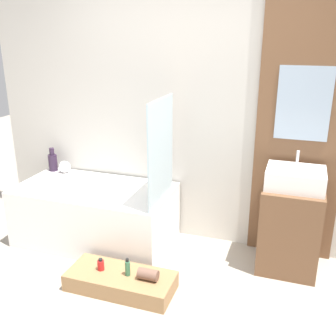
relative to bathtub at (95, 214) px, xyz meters
name	(u,v)px	position (x,y,z in m)	size (l,w,h in m)	color
wall_tiled_back	(195,109)	(0.87, 0.44, 1.01)	(4.20, 0.06, 2.60)	beige
wall_wood_accent	(302,116)	(1.82, 0.39, 1.02)	(0.75, 0.04, 2.60)	brown
bathtub	(95,214)	(0.00, 0.00, 0.00)	(1.49, 0.78, 0.57)	white
glass_shower_screen	(161,152)	(0.71, -0.08, 0.73)	(0.01, 0.59, 0.90)	silver
wooden_step_bench	(121,281)	(0.57, -0.64, -0.22)	(0.87, 0.37, 0.14)	#997047
vanity_cabinet	(290,228)	(1.82, 0.13, 0.09)	(0.49, 0.48, 0.76)	brown
sink	(295,178)	(1.82, 0.13, 0.55)	(0.47, 0.37, 0.29)	white
vase_tall_dark	(53,161)	(-0.65, 0.30, 0.39)	(0.09, 0.09, 0.25)	#2D1E33
vase_round_light	(65,167)	(-0.50, 0.28, 0.35)	(0.12, 0.12, 0.12)	white
bottle_soap_primary	(101,265)	(0.39, -0.64, -0.10)	(0.06, 0.06, 0.10)	red
bottle_soap_secondary	(128,268)	(0.63, -0.64, -0.08)	(0.04, 0.04, 0.15)	#38704C
towel_roll	(148,274)	(0.81, -0.64, -0.10)	(0.09, 0.09, 0.16)	brown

